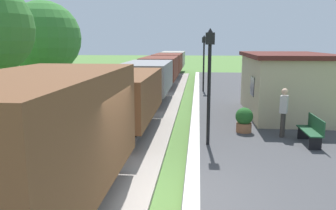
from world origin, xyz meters
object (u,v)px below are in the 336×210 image
(station_hut, at_px, (285,84))
(lamp_post_near, at_px, (209,66))
(freight_train, at_px, (153,74))
(tree_trackside_far, at_px, (44,38))
(bench_near_hut, at_px, (312,130))
(potted_planter, at_px, (244,119))
(person_waiting, at_px, (284,111))
(lamp_post_far, at_px, (204,53))

(station_hut, bearing_deg, lamp_post_near, -125.71)
(freight_train, height_order, station_hut, station_hut)
(lamp_post_near, height_order, tree_trackside_far, tree_trackside_far)
(bench_near_hut, xyz_separation_m, lamp_post_near, (-3.35, -0.32, 2.08))
(station_hut, height_order, bench_near_hut, station_hut)
(potted_planter, bearing_deg, person_waiting, -21.90)
(station_hut, xyz_separation_m, bench_near_hut, (-0.21, -4.63, -0.93))
(freight_train, xyz_separation_m, bench_near_hut, (6.59, -10.56, -0.73))
(tree_trackside_far, bearing_deg, station_hut, -9.00)
(lamp_post_near, bearing_deg, potted_planter, 50.81)
(person_waiting, xyz_separation_m, tree_trackside_far, (-11.09, 5.69, 2.54))
(potted_planter, bearing_deg, tree_trackside_far, 152.19)
(lamp_post_near, xyz_separation_m, tree_trackside_far, (-8.46, 6.85, 0.92))
(lamp_post_near, distance_m, tree_trackside_far, 10.93)
(station_hut, height_order, person_waiting, station_hut)
(person_waiting, height_order, lamp_post_far, lamp_post_far)
(person_waiting, bearing_deg, lamp_post_near, 44.67)
(person_waiting, distance_m, lamp_post_near, 3.30)
(lamp_post_near, bearing_deg, bench_near_hut, 5.47)
(person_waiting, relative_size, tree_trackside_far, 0.30)
(tree_trackside_far, bearing_deg, potted_planter, -27.81)
(potted_planter, height_order, lamp_post_near, lamp_post_near)
(station_hut, xyz_separation_m, tree_trackside_far, (-12.02, 1.90, 2.07))
(station_hut, xyz_separation_m, lamp_post_far, (-3.56, 7.03, 1.15))
(bench_near_hut, bearing_deg, station_hut, 87.41)
(bench_near_hut, relative_size, tree_trackside_far, 0.27)
(potted_planter, bearing_deg, bench_near_hut, -34.20)
(lamp_post_near, relative_size, lamp_post_far, 1.00)
(bench_near_hut, distance_m, lamp_post_near, 3.95)
(lamp_post_near, height_order, lamp_post_far, same)
(freight_train, xyz_separation_m, station_hut, (6.80, -5.93, 0.20))
(potted_planter, distance_m, lamp_post_near, 2.99)
(freight_train, bearing_deg, person_waiting, -58.87)
(freight_train, height_order, tree_trackside_far, tree_trackside_far)
(person_waiting, height_order, tree_trackside_far, tree_trackside_far)
(person_waiting, distance_m, lamp_post_far, 11.25)
(station_hut, relative_size, lamp_post_far, 1.57)
(bench_near_hut, relative_size, potted_planter, 1.64)
(freight_train, bearing_deg, lamp_post_near, -73.40)
(potted_planter, bearing_deg, lamp_post_far, 97.53)
(freight_train, relative_size, bench_near_hut, 26.13)
(potted_planter, relative_size, lamp_post_near, 0.25)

